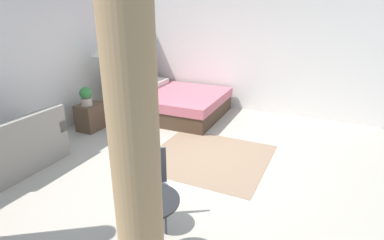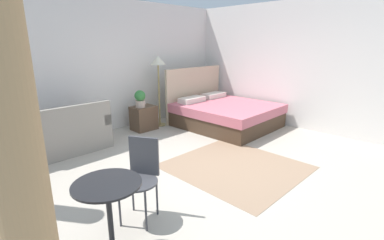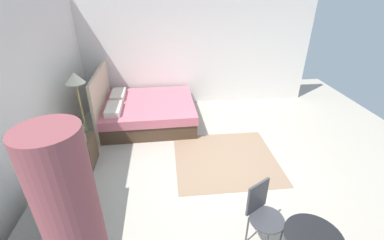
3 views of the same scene
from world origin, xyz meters
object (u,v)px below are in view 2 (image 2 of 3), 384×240
(bed, at_px, (224,113))
(potted_plant, at_px, (140,98))
(balcony_table, at_px, (109,207))
(floor_lamp, at_px, (158,66))
(cafe_chair_near_window, at_px, (141,171))
(nightstand, at_px, (144,118))
(couch, at_px, (69,135))

(bed, relative_size, potted_plant, 5.78)
(potted_plant, relative_size, balcony_table, 0.50)
(bed, relative_size, floor_lamp, 1.34)
(balcony_table, height_order, cafe_chair_near_window, cafe_chair_near_window)
(nightstand, relative_size, floor_lamp, 0.33)
(potted_plant, height_order, balcony_table, potted_plant)
(nightstand, bearing_deg, floor_lamp, 3.06)
(floor_lamp, distance_m, cafe_chair_near_window, 3.78)
(bed, xyz_separation_m, nightstand, (-1.57, 1.09, -0.03))
(bed, distance_m, floor_lamp, 1.91)
(potted_plant, relative_size, floor_lamp, 0.23)
(nightstand, relative_size, potted_plant, 1.44)
(bed, height_order, couch, bed)
(balcony_table, bearing_deg, couch, 74.93)
(couch, xyz_separation_m, cafe_chair_near_window, (-0.21, -2.59, 0.25))
(potted_plant, bearing_deg, couch, -176.57)
(bed, distance_m, couch, 3.45)
(floor_lamp, xyz_separation_m, cafe_chair_near_window, (-2.44, -2.75, -0.85))
(balcony_table, bearing_deg, potted_plant, 51.14)
(floor_lamp, xyz_separation_m, balcony_table, (-3.02, -3.08, -0.89))
(balcony_table, xyz_separation_m, cafe_chair_near_window, (0.57, 0.33, 0.04))
(bed, xyz_separation_m, potted_plant, (-1.67, 1.05, 0.44))
(couch, bearing_deg, nightstand, 4.44)
(couch, distance_m, balcony_table, 3.03)
(couch, distance_m, potted_plant, 1.71)
(couch, height_order, nightstand, couch)
(bed, bearing_deg, floor_lamp, 134.13)
(potted_plant, bearing_deg, bed, -32.28)
(bed, distance_m, potted_plant, 2.02)
(couch, height_order, cafe_chair_near_window, cafe_chair_near_window)
(couch, height_order, potted_plant, potted_plant)
(bed, relative_size, nightstand, 4.01)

